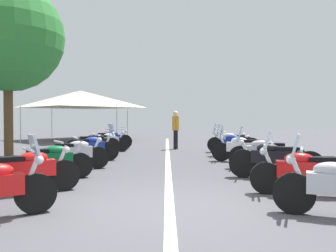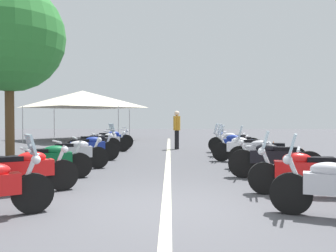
% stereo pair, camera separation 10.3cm
% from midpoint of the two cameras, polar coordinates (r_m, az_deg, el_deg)
% --- Properties ---
extents(ground_plane, '(80.00, 80.00, 0.00)m').
position_cam_midpoint_polar(ground_plane, '(5.71, -0.29, -13.18)').
color(ground_plane, '#4C4C51').
extents(lane_centre_stripe, '(25.59, 0.16, 0.01)m').
position_cam_midpoint_polar(lane_centre_stripe, '(11.39, -0.27, -5.88)').
color(lane_centre_stripe, beige).
rests_on(lane_centre_stripe, ground_plane).
extents(motorcycle_left_row_1, '(1.22, 1.87, 0.98)m').
position_cam_midpoint_polar(motorcycle_left_row_1, '(7.12, -22.65, -6.71)').
color(motorcycle_left_row_1, black).
rests_on(motorcycle_left_row_1, ground_plane).
extents(motorcycle_left_row_2, '(1.03, 1.92, 0.98)m').
position_cam_midpoint_polar(motorcycle_left_row_2, '(8.56, -19.10, -5.36)').
color(motorcycle_left_row_2, black).
rests_on(motorcycle_left_row_2, ground_plane).
extents(motorcycle_left_row_3, '(0.95, 1.91, 0.99)m').
position_cam_midpoint_polar(motorcycle_left_row_3, '(10.04, -15.40, -4.33)').
color(motorcycle_left_row_3, black).
rests_on(motorcycle_left_row_3, ground_plane).
extents(motorcycle_left_row_4, '(1.05, 1.95, 1.00)m').
position_cam_midpoint_polar(motorcycle_left_row_4, '(11.76, -13.10, -3.46)').
color(motorcycle_left_row_4, black).
rests_on(motorcycle_left_row_4, ground_plane).
extents(motorcycle_left_row_5, '(1.31, 1.87, 1.22)m').
position_cam_midpoint_polar(motorcycle_left_row_5, '(13.32, -12.15, -2.82)').
color(motorcycle_left_row_5, black).
rests_on(motorcycle_left_row_5, ground_plane).
extents(motorcycle_left_row_6, '(1.12, 1.88, 0.99)m').
position_cam_midpoint_polar(motorcycle_left_row_6, '(14.74, -10.26, -2.52)').
color(motorcycle_left_row_6, black).
rests_on(motorcycle_left_row_6, ground_plane).
extents(motorcycle_left_row_7, '(1.04, 2.09, 1.01)m').
position_cam_midpoint_polar(motorcycle_left_row_7, '(16.27, -9.74, -2.11)').
color(motorcycle_left_row_7, black).
rests_on(motorcycle_left_row_7, ground_plane).
extents(motorcycle_right_row_1, '(0.82, 2.10, 1.19)m').
position_cam_midpoint_polar(motorcycle_right_row_1, '(6.96, 21.22, -6.80)').
color(motorcycle_right_row_1, black).
rests_on(motorcycle_right_row_1, ground_plane).
extents(motorcycle_right_row_2, '(0.90, 2.12, 1.02)m').
position_cam_midpoint_polar(motorcycle_right_row_2, '(8.61, 16.63, -5.14)').
color(motorcycle_right_row_2, black).
rests_on(motorcycle_right_row_2, ground_plane).
extents(motorcycle_right_row_3, '(0.90, 2.07, 1.21)m').
position_cam_midpoint_polar(motorcycle_right_row_3, '(10.04, 15.33, -4.21)').
color(motorcycle_right_row_3, black).
rests_on(motorcycle_right_row_3, ground_plane).
extents(motorcycle_right_row_4, '(0.92, 2.09, 1.20)m').
position_cam_midpoint_polar(motorcycle_right_row_4, '(11.65, 11.94, -3.48)').
color(motorcycle_right_row_4, black).
rests_on(motorcycle_right_row_4, ground_plane).
extents(motorcycle_right_row_5, '(0.93, 1.97, 1.21)m').
position_cam_midpoint_polar(motorcycle_right_row_5, '(13.07, 10.84, -2.93)').
color(motorcycle_right_row_5, black).
rests_on(motorcycle_right_row_5, ground_plane).
extents(motorcycle_right_row_6, '(0.96, 2.07, 1.21)m').
position_cam_midpoint_polar(motorcycle_right_row_6, '(14.67, 10.20, -2.47)').
color(motorcycle_right_row_6, black).
rests_on(motorcycle_right_row_6, ground_plane).
extents(traffic_cone_0, '(0.36, 0.36, 0.61)m').
position_cam_midpoint_polar(traffic_cone_0, '(10.37, 20.64, -5.06)').
color(traffic_cone_0, orange).
rests_on(traffic_cone_0, ground_plane).
extents(traffic_cone_1, '(0.36, 0.36, 0.61)m').
position_cam_midpoint_polar(traffic_cone_1, '(13.04, 16.38, -3.74)').
color(traffic_cone_1, orange).
rests_on(traffic_cone_1, ground_plane).
extents(bystander_1, '(0.50, 0.32, 1.75)m').
position_cam_midpoint_polar(bystander_1, '(16.02, 1.07, -0.11)').
color(bystander_1, black).
rests_on(bystander_1, ground_plane).
extents(roadside_tree_0, '(3.99, 3.99, 6.37)m').
position_cam_midpoint_polar(roadside_tree_0, '(14.26, -24.76, 13.06)').
color(roadside_tree_0, brown).
rests_on(roadside_tree_0, ground_plane).
extents(event_tent, '(6.12, 6.12, 3.20)m').
position_cam_midpoint_polar(event_tent, '(23.57, -14.15, 4.24)').
color(event_tent, beige).
rests_on(event_tent, ground_plane).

